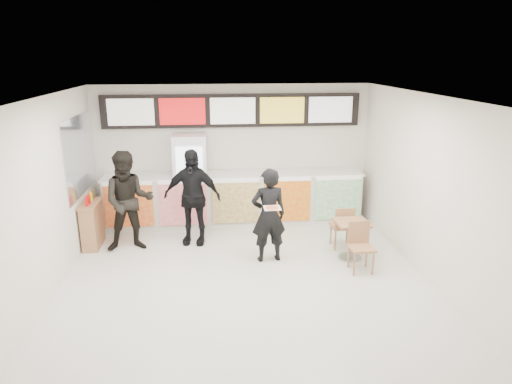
{
  "coord_description": "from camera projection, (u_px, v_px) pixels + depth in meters",
  "views": [
    {
      "loc": [
        -0.51,
        -6.4,
        3.59
      ],
      "look_at": [
        0.27,
        1.2,
        1.29
      ],
      "focal_mm": 32.0,
      "sensor_mm": 36.0,
      "label": 1
    }
  ],
  "objects": [
    {
      "name": "ceiling",
      "position": [
        245.0,
        99.0,
        6.31
      ],
      "size": [
        7.0,
        7.0,
        0.0
      ],
      "primitive_type": "plane",
      "rotation": [
        3.14,
        0.0,
        0.0
      ],
      "color": "white",
      "rests_on": "wall_back"
    },
    {
      "name": "customer_main",
      "position": [
        269.0,
        215.0,
        8.08
      ],
      "size": [
        0.67,
        0.49,
        1.72
      ],
      "primitive_type": "imported",
      "rotation": [
        0.0,
        0.0,
        3.26
      ],
      "color": "black",
      "rests_on": "floor"
    },
    {
      "name": "service_counter",
      "position": [
        235.0,
        199.0,
        9.96
      ],
      "size": [
        5.56,
        0.77,
        1.14
      ],
      "color": "silver",
      "rests_on": "floor"
    },
    {
      "name": "pizza_slice",
      "position": [
        272.0,
        208.0,
        7.57
      ],
      "size": [
        0.36,
        0.36,
        0.02
      ],
      "color": "beige",
      "rests_on": "customer_main"
    },
    {
      "name": "floor",
      "position": [
        247.0,
        292.0,
        7.18
      ],
      "size": [
        7.0,
        7.0,
        0.0
      ],
      "primitive_type": "plane",
      "color": "beige",
      "rests_on": "ground"
    },
    {
      "name": "wall_left",
      "position": [
        35.0,
        209.0,
        6.45
      ],
      "size": [
        0.0,
        7.0,
        7.0
      ],
      "primitive_type": "plane",
      "rotation": [
        1.57,
        0.0,
        1.57
      ],
      "color": "silver",
      "rests_on": "floor"
    },
    {
      "name": "cafe_table",
      "position": [
        351.0,
        233.0,
        8.26
      ],
      "size": [
        0.59,
        1.47,
        0.85
      ],
      "rotation": [
        0.0,
        0.0,
        0.04
      ],
      "color": "#A7774C",
      "rests_on": "floor"
    },
    {
      "name": "menu_board",
      "position": [
        233.0,
        111.0,
        9.72
      ],
      "size": [
        5.5,
        0.14,
        0.7
      ],
      "color": "black",
      "rests_on": "wall_back"
    },
    {
      "name": "mirror_panel",
      "position": [
        80.0,
        155.0,
        8.71
      ],
      "size": [
        0.01,
        2.0,
        1.5
      ],
      "primitive_type": "cube",
      "color": "#B2B7BF",
      "rests_on": "wall_left"
    },
    {
      "name": "customer_left",
      "position": [
        129.0,
        202.0,
        8.52
      ],
      "size": [
        1.02,
        0.84,
        1.92
      ],
      "primitive_type": "imported",
      "rotation": [
        0.0,
        0.0,
        0.12
      ],
      "color": "black",
      "rests_on": "floor"
    },
    {
      "name": "drinks_fridge",
      "position": [
        191.0,
        181.0,
        9.76
      ],
      "size": [
        0.7,
        0.67,
        2.0
      ],
      "color": "white",
      "rests_on": "floor"
    },
    {
      "name": "condiment_ledge",
      "position": [
        92.0,
        224.0,
        8.82
      ],
      "size": [
        0.32,
        0.79,
        1.05
      ],
      "color": "#A7774C",
      "rests_on": "floor"
    },
    {
      "name": "wall_back",
      "position": [
        233.0,
        153.0,
        10.08
      ],
      "size": [
        6.0,
        0.0,
        6.0
      ],
      "primitive_type": "plane",
      "rotation": [
        1.57,
        0.0,
        0.0
      ],
      "color": "silver",
      "rests_on": "floor"
    },
    {
      "name": "wall_right",
      "position": [
        439.0,
        196.0,
        7.04
      ],
      "size": [
        0.0,
        7.0,
        7.0
      ],
      "primitive_type": "plane",
      "rotation": [
        1.57,
        0.0,
        -1.57
      ],
      "color": "silver",
      "rests_on": "floor"
    },
    {
      "name": "customer_mid",
      "position": [
        192.0,
        197.0,
        8.84
      ],
      "size": [
        1.18,
        0.68,
        1.89
      ],
      "primitive_type": "imported",
      "rotation": [
        0.0,
        0.0,
        -0.21
      ],
      "color": "black",
      "rests_on": "floor"
    }
  ]
}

